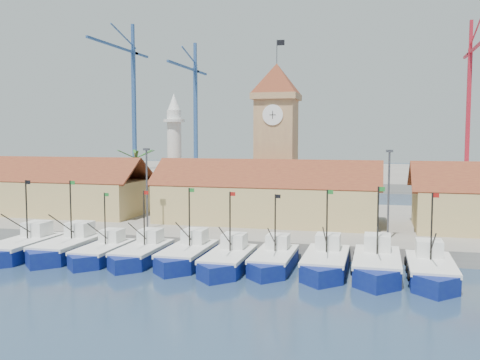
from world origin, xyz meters
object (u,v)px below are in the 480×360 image
(clock_tower, at_px, (276,135))
(minaret, at_px, (174,151))
(boat_5, at_px, (227,262))
(boat_0, at_px, (22,249))

(clock_tower, distance_m, minaret, 15.30)
(minaret, bearing_deg, boat_5, -59.71)
(boat_0, xyz_separation_m, minaret, (5.81, 26.14, 8.91))
(boat_5, relative_size, minaret, 0.59)
(boat_0, bearing_deg, boat_5, 0.51)
(clock_tower, bearing_deg, minaret, 172.39)
(boat_0, distance_m, clock_tower, 33.76)
(clock_tower, xyz_separation_m, minaret, (-15.00, 2.00, -2.23))
(clock_tower, relative_size, minaret, 1.39)
(clock_tower, bearing_deg, boat_0, -130.76)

